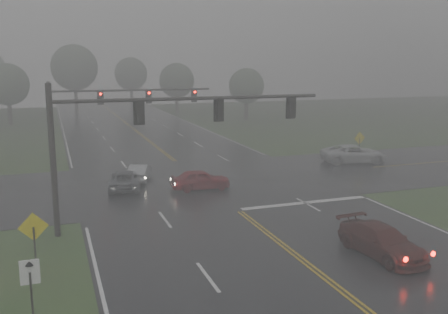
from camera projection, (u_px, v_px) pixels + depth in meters
name	position (u px, v px, depth m)	size (l,w,h in m)	color
main_road	(209.00, 188.00, 34.87)	(18.00, 160.00, 0.02)	black
cross_street	(201.00, 182.00, 36.72)	(120.00, 14.00, 0.02)	black
stop_bar	(305.00, 203.00, 31.13)	(8.50, 0.50, 0.01)	silver
sedan_maroon	(381.00, 256.00, 22.69)	(1.93, 4.74, 1.38)	#3E0D0B
sedan_red	(201.00, 189.00, 34.48)	(1.64, 4.07, 1.39)	maroon
sedan_silver	(140.00, 181.00, 37.06)	(1.32, 3.77, 1.24)	#9EA0A6
car_grey	(126.00, 189.00, 34.66)	(2.12, 4.61, 1.28)	#505257
pickup_white	(354.00, 163.00, 43.59)	(2.61, 5.65, 1.57)	#BCBEC0
signal_gantry_near	(144.00, 126.00, 25.76)	(14.64, 0.34, 7.69)	black
signal_gantry_far	(104.00, 105.00, 42.73)	(14.01, 0.36, 7.10)	black
sign_diamond_west	(34.00, 235.00, 19.86)	(1.17, 0.18, 2.83)	black
sign_arrow_white	(31.00, 285.00, 15.47)	(0.60, 0.11, 2.70)	black
sign_diamond_east	(359.00, 142.00, 43.38)	(1.13, 0.15, 2.72)	black
tree_nw_a	(8.00, 85.00, 68.48)	(5.79, 5.79, 8.50)	#2D241D
tree_ne_a	(177.00, 81.00, 82.61)	(5.79, 5.79, 8.50)	#2D241D
tree_n_mid	(74.00, 68.00, 85.77)	(7.94, 7.94, 11.66)	#2D241D
tree_e_near	(247.00, 86.00, 74.22)	(5.29, 5.29, 7.77)	#2D241D
tree_n_far	(131.00, 74.00, 98.67)	(6.52, 6.52, 9.57)	#2D241D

